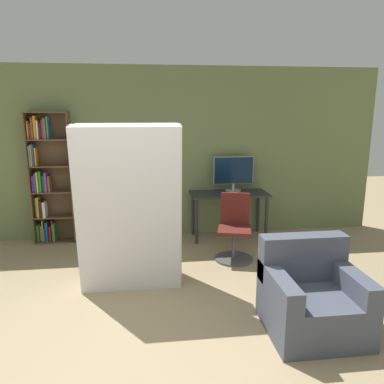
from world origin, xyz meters
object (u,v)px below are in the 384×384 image
monitor (233,172)px  bookshelf (48,180)px  office_chair (234,233)px  armchair (311,297)px  mattress_far (130,205)px  mattress_near (130,211)px

monitor → bookshelf: (-2.89, 0.04, -0.06)m
office_chair → armchair: (0.32, -1.76, -0.04)m
office_chair → mattress_far: size_ratio=0.48×
monitor → office_chair: 1.23m
bookshelf → armchair: (3.00, -2.80, -0.66)m
monitor → mattress_near: bearing=-131.8°
bookshelf → mattress_near: bookshelf is taller
monitor → mattress_near: (-1.59, -1.78, -0.10)m
office_chair → armchair: office_chair is taller
monitor → office_chair: size_ratio=0.72×
bookshelf → mattress_far: bearing=-49.8°
bookshelf → mattress_far: 2.01m
mattress_near → mattress_far: 0.28m
mattress_near → armchair: 2.06m
monitor → armchair: 2.86m
mattress_near → armchair: (1.70, -0.99, -0.63)m
office_chair → bookshelf: 2.94m
mattress_near → mattress_far: bearing=90.0°
mattress_near → office_chair: bearing=29.2°
monitor → armchair: (0.11, -2.76, -0.73)m
mattress_far → office_chair: bearing=19.7°
mattress_near → armchair: size_ratio=2.23×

